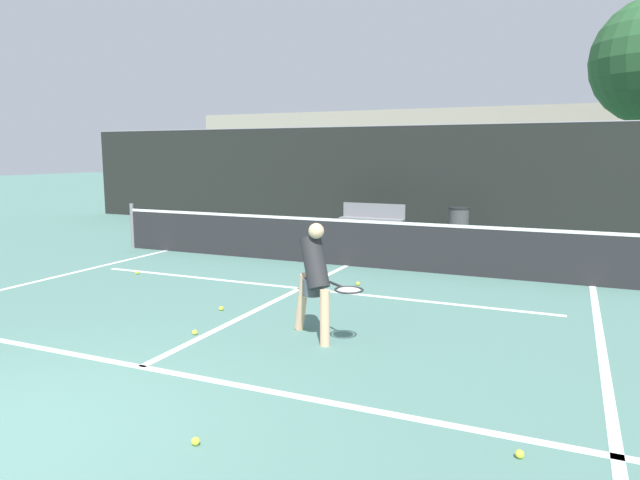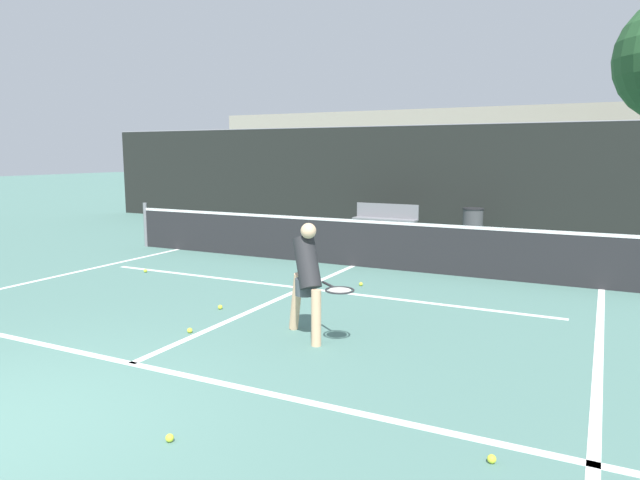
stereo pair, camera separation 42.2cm
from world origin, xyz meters
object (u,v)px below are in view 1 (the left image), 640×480
(player_practicing, at_px, (315,276))
(courtside_bench, at_px, (372,217))
(parked_car, at_px, (403,203))
(trash_bin, at_px, (459,223))

(player_practicing, xyz_separation_m, courtside_bench, (-2.31, 9.04, -0.31))
(parked_car, bearing_deg, courtside_bench, -88.71)
(courtside_bench, distance_m, parked_car, 3.42)
(courtside_bench, relative_size, trash_bin, 2.22)
(trash_bin, xyz_separation_m, parked_car, (-2.44, 3.22, 0.18))
(courtside_bench, bearing_deg, trash_bin, 6.34)
(courtside_bench, distance_m, trash_bin, 2.37)
(trash_bin, bearing_deg, player_practicing, -90.36)
(courtside_bench, xyz_separation_m, trash_bin, (2.37, 0.20, -0.06))
(trash_bin, bearing_deg, parked_car, 127.20)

